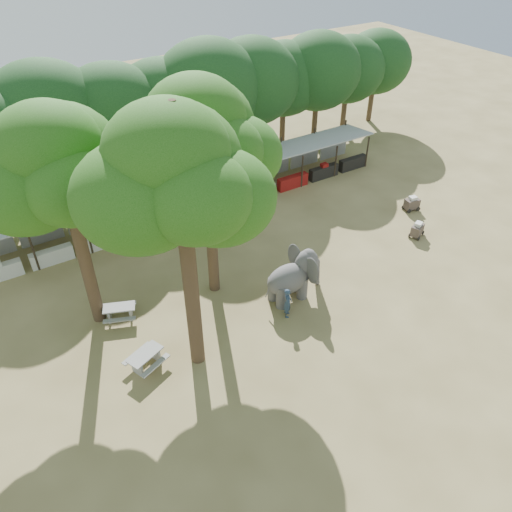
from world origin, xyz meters
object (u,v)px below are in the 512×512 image
elephant (295,276)px  picnic_table_near (146,358)px  cart_back (412,203)px  handler (288,303)px  yard_tree_back (200,138)px  cart_front (417,229)px  yard_tree_left (57,170)px  picnic_table_far (120,311)px  yard_tree_center (174,178)px

elephant → picnic_table_near: size_ratio=1.66×
picnic_table_near → elephant: bearing=-18.7°
elephant → cart_back: 12.04m
handler → cart_back: bearing=-36.2°
yard_tree_back → handler: 8.96m
yard_tree_back → cart_front: (13.07, -2.39, -8.06)m
yard_tree_left → picnic_table_far: (1.04, -0.77, -7.69)m
handler → yard_tree_back: bearing=65.8°
elephant → handler: bearing=-138.1°
cart_front → handler: bearing=165.5°
picnic_table_far → yard_tree_left: bearing=165.4°
yard_tree_left → picnic_table_near: yard_tree_left is taller
cart_front → cart_back: size_ratio=1.05×
picnic_table_near → cart_back: cart_back is taller
handler → picnic_table_far: (-7.20, 4.22, -0.33)m
yard_tree_center → yard_tree_back: yard_tree_center is taller
yard_tree_left → cart_back: (21.08, -0.99, -7.71)m
yard_tree_center → yard_tree_back: (3.00, 4.00, -0.67)m
picnic_table_near → cart_front: size_ratio=1.73×
picnic_table_far → handler: bearing=-8.4°
handler → picnic_table_far: bearing=96.1°
cart_front → yard_tree_back: bearing=146.8°
picnic_table_far → yard_tree_center: bearing=-43.1°
elephant → picnic_table_near: elephant is taller
yard_tree_left → cart_back: bearing=-2.7°
yard_tree_center → picnic_table_near: yard_tree_center is taller
yard_tree_left → picnic_table_far: bearing=-36.6°
yard_tree_center → handler: (5.24, 0.01, -8.36)m
handler → picnic_table_near: handler is taller
yard_tree_left → handler: size_ratio=6.53×
yard_tree_left → cart_back: size_ratio=9.81×
picnic_table_near → handler: bearing=-26.9°
yard_tree_left → yard_tree_back: yard_tree_back is taller
elephant → cart_back: (11.66, 2.89, -0.81)m
yard_tree_back → picnic_table_near: (-5.02, -3.38, -8.01)m
yard_tree_back → picnic_table_near: 10.05m
yard_tree_back → picnic_table_far: (-4.96, 0.23, -8.03)m
yard_tree_center → elephant: (6.42, 1.12, -7.90)m
yard_tree_back → picnic_table_near: bearing=-146.1°
picnic_table_far → cart_front: (18.02, -2.62, -0.03)m
elephant → cart_front: size_ratio=2.88×
yard_tree_back → handler: bearing=-60.7°
yard_tree_back → elephant: bearing=-40.2°
yard_tree_center → cart_back: yard_tree_center is taller
cart_back → picnic_table_far: bearing=-171.1°
picnic_table_far → cart_front: 18.21m
handler → picnic_table_near: (-7.26, 0.61, -0.32)m
yard_tree_center → cart_front: (16.07, 1.61, -8.72)m
yard_tree_center → yard_tree_back: bearing=53.1°
picnic_table_near → cart_back: size_ratio=1.82×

